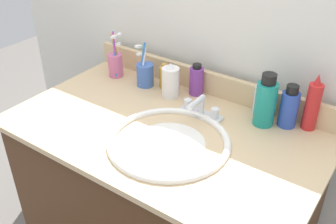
# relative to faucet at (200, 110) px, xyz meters

# --- Properties ---
(vanity_cabinet) EXTENTS (1.03, 0.58, 0.82)m
(vanity_cabinet) POSITION_rel_faucet_xyz_m (-0.06, -0.13, -0.46)
(vanity_cabinet) COLOR #4C2D19
(vanity_cabinet) RESTS_ON ground_plane
(countertop) EXTENTS (1.07, 0.63, 0.02)m
(countertop) POSITION_rel_faucet_xyz_m (-0.06, -0.13, -0.04)
(countertop) COLOR #D1B284
(countertop) RESTS_ON vanity_cabinet
(backsplash) EXTENTS (1.07, 0.02, 0.09)m
(backsplash) POSITION_rel_faucet_xyz_m (-0.06, 0.17, 0.02)
(backsplash) COLOR #D1B284
(backsplash) RESTS_ON countertop
(back_wall) EXTENTS (2.17, 0.04, 1.30)m
(back_wall) POSITION_rel_faucet_xyz_m (-0.06, 0.23, -0.22)
(back_wall) COLOR silver
(back_wall) RESTS_ON ground_plane
(sink_basin) EXTENTS (0.40, 0.40, 0.11)m
(sink_basin) POSITION_rel_faucet_xyz_m (-0.00, -0.19, -0.06)
(sink_basin) COLOR white
(sink_basin) RESTS_ON countertop
(faucet) EXTENTS (0.16, 0.10, 0.08)m
(faucet) POSITION_rel_faucet_xyz_m (0.00, 0.00, 0.00)
(faucet) COLOR silver
(faucet) RESTS_ON countertop
(bottle_shampoo_blue) EXTENTS (0.06, 0.06, 0.15)m
(bottle_shampoo_blue) POSITION_rel_faucet_xyz_m (0.27, 0.12, 0.04)
(bottle_shampoo_blue) COLOR #2D4CB2
(bottle_shampoo_blue) RESTS_ON countertop
(bottle_gel_clear) EXTENTS (0.05, 0.05, 0.12)m
(bottle_gel_clear) POSITION_rel_faucet_xyz_m (0.16, 0.14, 0.03)
(bottle_gel_clear) COLOR silver
(bottle_gel_clear) RESTS_ON countertop
(bottle_cream_purple) EXTENTS (0.05, 0.05, 0.13)m
(bottle_cream_purple) POSITION_rel_faucet_xyz_m (-0.10, 0.13, 0.03)
(bottle_cream_purple) COLOR #7A3899
(bottle_cream_purple) RESTS_ON countertop
(bottle_mouthwash_teal) EXTENTS (0.07, 0.07, 0.19)m
(bottle_mouthwash_teal) POSITION_rel_faucet_xyz_m (0.20, 0.08, 0.06)
(bottle_mouthwash_teal) COLOR teal
(bottle_mouthwash_teal) RESTS_ON countertop
(bottle_spray_red) EXTENTS (0.05, 0.05, 0.20)m
(bottle_spray_red) POSITION_rel_faucet_xyz_m (0.34, 0.15, 0.06)
(bottle_spray_red) COLOR red
(bottle_spray_red) RESTS_ON countertop
(bottle_lotion_white) EXTENTS (0.07, 0.07, 0.14)m
(bottle_lotion_white) POSITION_rel_faucet_xyz_m (-0.17, 0.06, 0.03)
(bottle_lotion_white) COLOR white
(bottle_lotion_white) RESTS_ON countertop
(bottle_oil_amber) EXTENTS (0.04, 0.04, 0.10)m
(bottle_oil_amber) POSITION_rel_faucet_xyz_m (-0.23, 0.10, 0.02)
(bottle_oil_amber) COLOR gold
(bottle_oil_amber) RESTS_ON countertop
(cup_pink) EXTENTS (0.06, 0.07, 0.20)m
(cup_pink) POSITION_rel_faucet_xyz_m (-0.46, 0.07, 0.03)
(cup_pink) COLOR #D16693
(cup_pink) RESTS_ON countertop
(cup_blue_plastic) EXTENTS (0.07, 0.08, 0.18)m
(cup_blue_plastic) POSITION_rel_faucet_xyz_m (-0.31, 0.08, 0.02)
(cup_blue_plastic) COLOR #3F66B7
(cup_blue_plastic) RESTS_ON countertop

